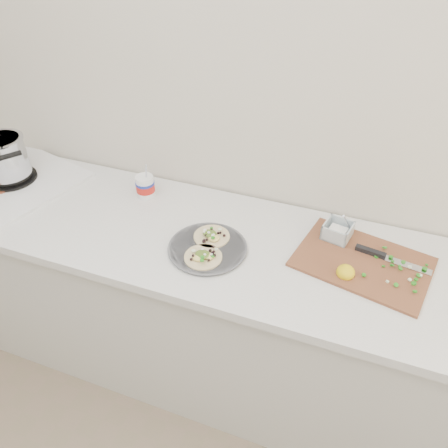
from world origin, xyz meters
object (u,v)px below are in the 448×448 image
(stove, at_px, (7,165))
(tub, at_px, (145,184))
(cutboard, at_px, (362,257))
(taco_plate, at_px, (208,246))

(stove, relative_size, tub, 3.51)
(stove, xyz_separation_m, tub, (0.64, 0.12, -0.03))
(stove, distance_m, tub, 0.66)
(stove, xyz_separation_m, cutboard, (1.60, 0.01, -0.07))
(tub, distance_m, cutboard, 0.96)
(taco_plate, bearing_deg, cutboard, 14.26)
(taco_plate, distance_m, tub, 0.46)
(stove, distance_m, cutboard, 1.60)
(stove, height_order, tub, stove)
(stove, bearing_deg, tub, 24.67)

